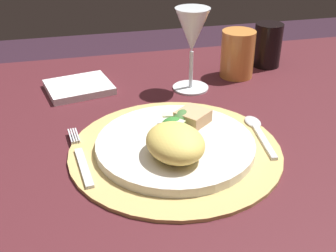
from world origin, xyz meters
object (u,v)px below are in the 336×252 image
spoon (257,128)px  wine_glass (192,34)px  dinner_plate (175,145)px  fork (81,158)px  napkin (79,87)px  dark_tumbler (268,45)px  amber_tumbler (237,54)px  dining_table (180,202)px

spoon → wine_glass: 0.24m
dinner_plate → fork: bearing=179.0°
fork → wine_glass: (0.24, 0.23, 0.11)m
fork → wine_glass: size_ratio=1.02×
dinner_plate → spoon: (0.15, 0.03, -0.01)m
napkin → dark_tumbler: bearing=5.5°
amber_tumbler → dark_tumbler: 0.10m
fork → dark_tumbler: size_ratio=1.71×
dining_table → napkin: bearing=125.5°
napkin → dark_tumbler: size_ratio=1.28×
napkin → wine_glass: (0.23, -0.05, 0.11)m
spoon → amber_tumbler: 0.26m
wine_glass → amber_tumbler: (0.12, 0.04, -0.07)m
wine_glass → dark_tumbler: size_ratio=1.68×
dinner_plate → napkin: dinner_plate is taller
fork → dark_tumbler: dark_tumbler is taller
dining_table → napkin: napkin is taller
fork → spoon: size_ratio=1.21×
napkin → amber_tumbler: 0.35m
fork → dinner_plate: bearing=-1.0°
dinner_plate → amber_tumbler: 0.35m
fork → amber_tumbler: size_ratio=1.67×
wine_glass → amber_tumbler: 0.14m
dining_table → dark_tumbler: size_ratio=14.83×
dining_table → fork: (-0.17, -0.05, 0.16)m
dinner_plate → amber_tumbler: (0.21, 0.27, 0.04)m
napkin → amber_tumbler: amber_tumbler is taller
amber_tumbler → napkin: bearing=179.7°
spoon → wine_glass: (-0.06, 0.20, 0.11)m
wine_glass → fork: bearing=-136.4°
spoon → amber_tumbler: size_ratio=1.38×
dinner_plate → spoon: bearing=9.9°
wine_glass → dining_table: bearing=-110.6°
dinner_plate → spoon: size_ratio=1.78×
wine_glass → amber_tumbler: wine_glass is taller
dining_table → amber_tumbler: size_ratio=14.47×
dining_table → spoon: (0.13, -0.02, 0.16)m
amber_tumbler → dark_tumbler: (0.09, 0.04, -0.00)m
dining_table → amber_tumbler: (0.19, 0.22, 0.20)m
amber_tumbler → dark_tumbler: bearing=25.7°
dining_table → dark_tumbler: (0.28, 0.27, 0.20)m
fork → amber_tumbler: 0.45m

